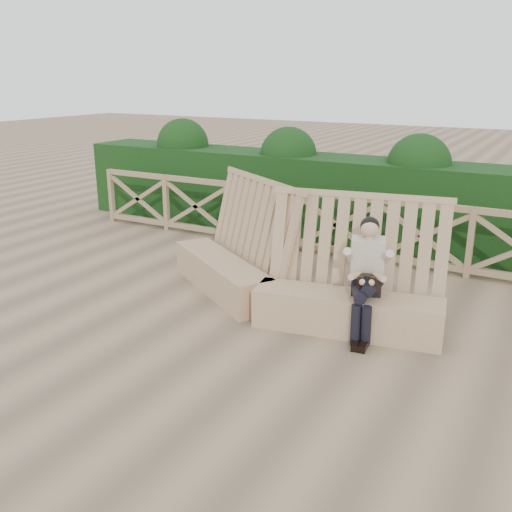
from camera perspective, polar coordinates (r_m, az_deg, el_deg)
The scene contains 5 objects.
ground at distance 6.88m, azimuth -3.14°, elevation -7.80°, with size 60.00×60.00×0.00m, color brown.
bench at distance 7.48m, azimuth 2.69°, elevation -2.28°, with size 4.24×1.88×1.61m.
woman at distance 6.73m, azimuth 11.00°, elevation -1.67°, with size 0.50×0.87×1.41m.
guardrail at distance 9.65m, azimuth 8.01°, elevation 3.11°, with size 10.10×0.09×1.10m.
hedge at distance 10.70m, azimuth 10.44°, elevation 5.52°, with size 12.00×1.20×1.50m, color black.
Camera 1 is at (3.36, -5.22, 2.96)m, focal length 40.00 mm.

